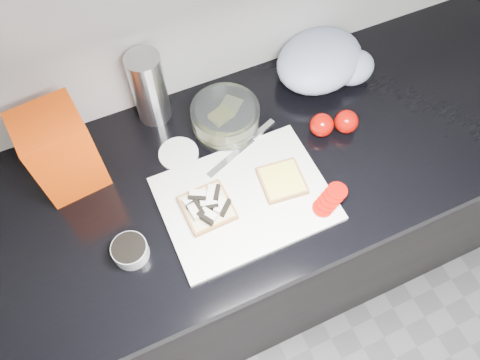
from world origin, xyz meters
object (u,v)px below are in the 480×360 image
object	(u,v)px
glass_bowl	(225,118)
bread_bag	(61,151)
cutting_board	(245,199)
steel_canister	(149,88)

from	to	relation	value
glass_bowl	bread_bag	bearing A→B (deg)	178.19
glass_bowl	cutting_board	bearing A→B (deg)	-101.56
bread_bag	steel_canister	bearing A→B (deg)	16.52
bread_bag	cutting_board	bearing A→B (deg)	-39.74
bread_bag	steel_canister	xyz separation A→B (m)	(0.25, 0.10, -0.01)
glass_bowl	steel_canister	xyz separation A→B (m)	(-0.16, 0.12, 0.07)
glass_bowl	steel_canister	size ratio (longest dim) A/B	0.85
cutting_board	glass_bowl	distance (m)	0.23
cutting_board	steel_canister	bearing A→B (deg)	108.22
cutting_board	glass_bowl	bearing A→B (deg)	78.44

